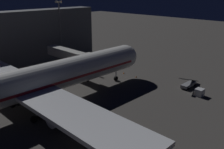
# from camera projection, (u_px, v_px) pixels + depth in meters

# --- Properties ---
(ground_plane) EXTENTS (320.00, 320.00, 0.00)m
(ground_plane) POSITION_uv_depth(u_px,v_px,m) (64.00, 99.00, 52.72)
(ground_plane) COLOR #383533
(airliner_at_gate) EXTENTS (57.48, 63.87, 19.99)m
(airliner_at_gate) POSITION_uv_depth(u_px,v_px,m) (22.00, 86.00, 44.96)
(airliner_at_gate) COLOR silver
(airliner_at_gate) RESTS_ON ground_plane
(jet_bridge) EXTENTS (18.13, 3.40, 7.28)m
(jet_bridge) POSITION_uv_depth(u_px,v_px,m) (73.00, 56.00, 64.51)
(jet_bridge) COLOR #9E9E99
(jet_bridge) RESTS_ON ground_plane
(apron_floodlight_mast) EXTENTS (2.90, 0.50, 18.90)m
(apron_floodlight_mast) POSITION_uv_depth(u_px,v_px,m) (60.00, 27.00, 77.73)
(apron_floodlight_mast) COLOR #59595E
(apron_floodlight_mast) RESTS_ON ground_plane
(belt_loader) EXTENTS (1.96, 8.39, 3.39)m
(belt_loader) POSITION_uv_depth(u_px,v_px,m) (189.00, 84.00, 58.96)
(belt_loader) COLOR slate
(belt_loader) RESTS_ON ground_plane
(baggage_container_far_row) EXTENTS (1.63, 1.82, 1.62)m
(baggage_container_far_row) POSITION_uv_depth(u_px,v_px,m) (200.00, 92.00, 54.29)
(baggage_container_far_row) COLOR #B7BABF
(baggage_container_far_row) RESTS_ON ground_plane
(traffic_cone_nose_port) EXTENTS (0.36, 0.36, 0.55)m
(traffic_cone_nose_port) POSITION_uv_depth(u_px,v_px,m) (136.00, 76.00, 65.74)
(traffic_cone_nose_port) COLOR orange
(traffic_cone_nose_port) RESTS_ON ground_plane
(traffic_cone_nose_starboard) EXTENTS (0.36, 0.36, 0.55)m
(traffic_cone_nose_starboard) POSITION_uv_depth(u_px,v_px,m) (124.00, 73.00, 68.65)
(traffic_cone_nose_starboard) COLOR orange
(traffic_cone_nose_starboard) RESTS_ON ground_plane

